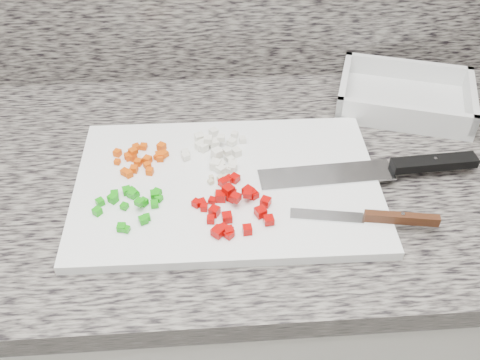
% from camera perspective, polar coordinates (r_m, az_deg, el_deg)
% --- Properties ---
extents(cabinet, '(3.92, 0.62, 0.86)m').
position_cam_1_polar(cabinet, '(1.29, -2.91, -14.55)').
color(cabinet, silver).
rests_on(cabinet, ground).
extents(countertop, '(3.96, 0.64, 0.04)m').
position_cam_1_polar(countertop, '(0.95, -3.84, 0.41)').
color(countertop, slate).
rests_on(countertop, cabinet).
extents(cutting_board, '(0.51, 0.34, 0.02)m').
position_cam_1_polar(cutting_board, '(0.89, -1.38, -0.54)').
color(cutting_board, white).
rests_on(cutting_board, countertop).
extents(carrot_pile, '(0.10, 0.09, 0.02)m').
position_cam_1_polar(carrot_pile, '(0.93, -10.50, 2.31)').
color(carrot_pile, '#CF4604').
rests_on(carrot_pile, cutting_board).
extents(onion_pile, '(0.12, 0.12, 0.03)m').
position_cam_1_polar(onion_pile, '(0.93, -2.61, 3.09)').
color(onion_pile, silver).
rests_on(onion_pile, cutting_board).
extents(green_pepper_pile, '(0.11, 0.10, 0.02)m').
position_cam_1_polar(green_pepper_pile, '(0.85, -11.46, -2.37)').
color(green_pepper_pile, '#14980D').
rests_on(green_pepper_pile, cutting_board).
extents(red_pepper_pile, '(0.13, 0.14, 0.03)m').
position_cam_1_polar(red_pepper_pile, '(0.83, -0.73, -2.77)').
color(red_pepper_pile, '#A60302').
rests_on(red_pepper_pile, cutting_board).
extents(garlic_pile, '(0.04, 0.05, 0.01)m').
position_cam_1_polar(garlic_pile, '(0.88, -1.93, -0.17)').
color(garlic_pile, beige).
rests_on(garlic_pile, cutting_board).
extents(chef_knife, '(0.37, 0.06, 0.02)m').
position_cam_1_polar(chef_knife, '(0.94, 16.45, 1.36)').
color(chef_knife, silver).
rests_on(chef_knife, cutting_board).
extents(paring_knife, '(0.22, 0.05, 0.02)m').
position_cam_1_polar(paring_knife, '(0.84, 14.95, -3.90)').
color(paring_knife, silver).
rests_on(paring_knife, cutting_board).
extents(tray, '(0.30, 0.25, 0.05)m').
position_cam_1_polar(tray, '(1.12, 17.15, 8.37)').
color(tray, silver).
rests_on(tray, countertop).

